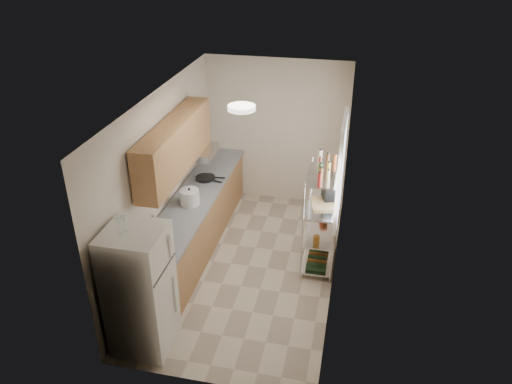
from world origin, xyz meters
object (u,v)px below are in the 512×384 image
cutting_board (323,203)px  espresso_machine (329,191)px  rice_cooker (190,197)px  frying_pan_large (205,178)px  refrigerator (140,290)px

cutting_board → espresso_machine: 0.21m
rice_cooker → espresso_machine: bearing=10.1°
rice_cooker → cutting_board: size_ratio=0.69×
rice_cooker → espresso_machine: (1.98, 0.35, 0.14)m
frying_pan_large → espresso_machine: size_ratio=0.99×
refrigerator → frying_pan_large: (-0.06, 2.68, 0.12)m
refrigerator → rice_cooker: (-0.03, 1.87, 0.21)m
refrigerator → rice_cooker: size_ratio=5.66×
refrigerator → frying_pan_large: refrigerator is taller
espresso_machine → rice_cooker: bearing=172.4°
refrigerator → cutting_board: size_ratio=3.89×
frying_pan_large → refrigerator: bearing=-73.0°
frying_pan_large → espresso_machine: espresso_machine is taller
refrigerator → espresso_machine: size_ratio=5.48×
frying_pan_large → cutting_board: cutting_board is taller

